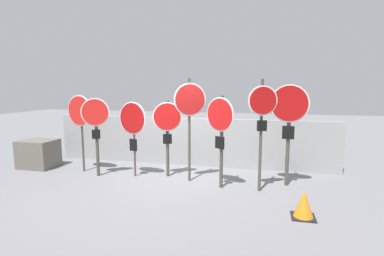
{
  "coord_description": "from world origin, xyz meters",
  "views": [
    {
      "loc": [
        2.18,
        -7.2,
        2.4
      ],
      "look_at": [
        0.44,
        0.0,
        1.37
      ],
      "focal_mm": 28.0,
      "sensor_mm": 36.0,
      "label": 1
    }
  ],
  "objects_px": {
    "traffic_cone_0": "(304,204)",
    "stop_sign_0": "(80,115)",
    "stop_sign_1": "(96,123)",
    "stop_sign_5": "(220,125)",
    "stop_sign_6": "(262,114)",
    "stop_sign_7": "(289,116)",
    "storage_crate": "(39,154)",
    "stop_sign_3": "(167,125)",
    "stop_sign_2": "(133,122)",
    "stop_sign_4": "(190,108)"
  },
  "relations": [
    {
      "from": "stop_sign_0",
      "to": "stop_sign_7",
      "type": "bearing_deg",
      "value": 14.07
    },
    {
      "from": "stop_sign_4",
      "to": "stop_sign_6",
      "type": "bearing_deg",
      "value": -41.26
    },
    {
      "from": "stop_sign_7",
      "to": "stop_sign_1",
      "type": "bearing_deg",
      "value": -167.1
    },
    {
      "from": "traffic_cone_0",
      "to": "storage_crate",
      "type": "bearing_deg",
      "value": 165.93
    },
    {
      "from": "stop_sign_2",
      "to": "stop_sign_4",
      "type": "bearing_deg",
      "value": 15.11
    },
    {
      "from": "stop_sign_0",
      "to": "storage_crate",
      "type": "height_order",
      "value": "stop_sign_0"
    },
    {
      "from": "traffic_cone_0",
      "to": "stop_sign_0",
      "type": "bearing_deg",
      "value": 163.32
    },
    {
      "from": "stop_sign_0",
      "to": "stop_sign_4",
      "type": "bearing_deg",
      "value": 10.84
    },
    {
      "from": "stop_sign_0",
      "to": "traffic_cone_0",
      "type": "distance_m",
      "value": 6.14
    },
    {
      "from": "stop_sign_3",
      "to": "stop_sign_6",
      "type": "xyz_separation_m",
      "value": [
        2.41,
        -0.59,
        0.39
      ]
    },
    {
      "from": "stop_sign_1",
      "to": "stop_sign_4",
      "type": "height_order",
      "value": "stop_sign_4"
    },
    {
      "from": "stop_sign_1",
      "to": "stop_sign_5",
      "type": "relative_size",
      "value": 0.96
    },
    {
      "from": "stop_sign_3",
      "to": "stop_sign_0",
      "type": "bearing_deg",
      "value": 165.9
    },
    {
      "from": "stop_sign_2",
      "to": "stop_sign_3",
      "type": "bearing_deg",
      "value": 29.88
    },
    {
      "from": "stop_sign_6",
      "to": "stop_sign_1",
      "type": "bearing_deg",
      "value": 157.48
    },
    {
      "from": "stop_sign_5",
      "to": "stop_sign_0",
      "type": "bearing_deg",
      "value": -154.61
    },
    {
      "from": "stop_sign_0",
      "to": "stop_sign_5",
      "type": "xyz_separation_m",
      "value": [
        3.99,
        -0.47,
        -0.1
      ]
    },
    {
      "from": "stop_sign_7",
      "to": "storage_crate",
      "type": "height_order",
      "value": "stop_sign_7"
    },
    {
      "from": "stop_sign_2",
      "to": "stop_sign_7",
      "type": "bearing_deg",
      "value": 18.78
    },
    {
      "from": "stop_sign_2",
      "to": "storage_crate",
      "type": "xyz_separation_m",
      "value": [
        -3.17,
        0.22,
        -1.05
      ]
    },
    {
      "from": "stop_sign_0",
      "to": "stop_sign_2",
      "type": "bearing_deg",
      "value": 9.41
    },
    {
      "from": "stop_sign_4",
      "to": "stop_sign_6",
      "type": "distance_m",
      "value": 1.78
    },
    {
      "from": "stop_sign_3",
      "to": "stop_sign_7",
      "type": "height_order",
      "value": "stop_sign_7"
    },
    {
      "from": "stop_sign_4",
      "to": "traffic_cone_0",
      "type": "xyz_separation_m",
      "value": [
        2.55,
        -1.57,
        -1.62
      ]
    },
    {
      "from": "stop_sign_1",
      "to": "stop_sign_7",
      "type": "bearing_deg",
      "value": -13.58
    },
    {
      "from": "stop_sign_6",
      "to": "storage_crate",
      "type": "bearing_deg",
      "value": 154.77
    },
    {
      "from": "stop_sign_0",
      "to": "traffic_cone_0",
      "type": "bearing_deg",
      "value": -3.26
    },
    {
      "from": "stop_sign_6",
      "to": "storage_crate",
      "type": "height_order",
      "value": "stop_sign_6"
    },
    {
      "from": "stop_sign_3",
      "to": "storage_crate",
      "type": "xyz_separation_m",
      "value": [
        -4.05,
        0.0,
        -0.98
      ]
    },
    {
      "from": "stop_sign_6",
      "to": "traffic_cone_0",
      "type": "height_order",
      "value": "stop_sign_6"
    },
    {
      "from": "stop_sign_3",
      "to": "stop_sign_5",
      "type": "xyz_separation_m",
      "value": [
        1.48,
        -0.57,
        0.13
      ]
    },
    {
      "from": "stop_sign_0",
      "to": "stop_sign_7",
      "type": "xyz_separation_m",
      "value": [
        5.54,
        0.06,
        0.11
      ]
    },
    {
      "from": "stop_sign_5",
      "to": "stop_sign_7",
      "type": "bearing_deg",
      "value": 51.18
    },
    {
      "from": "storage_crate",
      "to": "stop_sign_1",
      "type": "bearing_deg",
      "value": -10.44
    },
    {
      "from": "stop_sign_4",
      "to": "stop_sign_5",
      "type": "height_order",
      "value": "stop_sign_4"
    },
    {
      "from": "stop_sign_3",
      "to": "stop_sign_1",
      "type": "bearing_deg",
      "value": 175.89
    },
    {
      "from": "stop_sign_4",
      "to": "traffic_cone_0",
      "type": "relative_size",
      "value": 5.02
    },
    {
      "from": "stop_sign_2",
      "to": "stop_sign_7",
      "type": "height_order",
      "value": "stop_sign_7"
    },
    {
      "from": "stop_sign_0",
      "to": "traffic_cone_0",
      "type": "relative_size",
      "value": 4.19
    },
    {
      "from": "stop_sign_7",
      "to": "traffic_cone_0",
      "type": "xyz_separation_m",
      "value": [
        0.19,
        -1.78,
        -1.46
      ]
    },
    {
      "from": "stop_sign_3",
      "to": "stop_sign_2",
      "type": "bearing_deg",
      "value": 177.3
    },
    {
      "from": "stop_sign_5",
      "to": "stop_sign_6",
      "type": "xyz_separation_m",
      "value": [
        0.93,
        -0.02,
        0.27
      ]
    },
    {
      "from": "stop_sign_0",
      "to": "stop_sign_3",
      "type": "bearing_deg",
      "value": 15.71
    },
    {
      "from": "storage_crate",
      "to": "stop_sign_5",
      "type": "bearing_deg",
      "value": -5.96
    },
    {
      "from": "stop_sign_4",
      "to": "stop_sign_7",
      "type": "relative_size",
      "value": 1.06
    },
    {
      "from": "stop_sign_6",
      "to": "traffic_cone_0",
      "type": "xyz_separation_m",
      "value": [
        0.81,
        -1.23,
        -1.53
      ]
    },
    {
      "from": "stop_sign_2",
      "to": "traffic_cone_0",
      "type": "distance_m",
      "value": 4.57
    },
    {
      "from": "stop_sign_4",
      "to": "storage_crate",
      "type": "height_order",
      "value": "stop_sign_4"
    },
    {
      "from": "stop_sign_1",
      "to": "stop_sign_0",
      "type": "bearing_deg",
      "value": 137.89
    },
    {
      "from": "stop_sign_2",
      "to": "storage_crate",
      "type": "height_order",
      "value": "stop_sign_2"
    }
  ]
}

